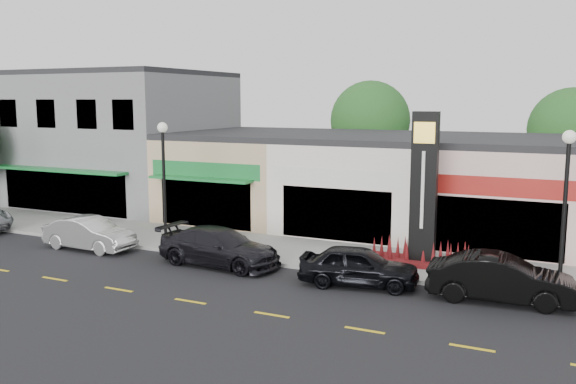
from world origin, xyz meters
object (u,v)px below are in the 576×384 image
Objects in this scene: car_black_conv at (501,279)px; car_dark_sedan at (219,247)px; lamp_west_near at (164,172)px; car_white_van at (89,234)px; pylon_sign at (423,212)px; car_black_sedan at (359,266)px; lamp_east_near at (565,196)px.

car_dark_sedan is at bearing 86.44° from car_black_conv.
lamp_west_near is 1.26× the size of car_white_van.
car_black_conv is (3.26, -2.87, -1.50)m from pylon_sign.
car_white_van is at bearing -167.40° from pylon_sign.
car_dark_sedan is 1.22× the size of car_black_sedan.
car_black_conv is at bearing -95.17° from car_black_sedan.
car_black_sedan is at bearing -9.03° from lamp_west_near.
pylon_sign is at bearing 161.25° from lamp_east_near.
car_white_van is 0.84× the size of car_dark_sedan.
lamp_west_near is at bearing -63.29° from car_white_van.
car_dark_sedan reaches higher than car_black_sedan.
lamp_west_near is 4.37m from car_white_van.
pylon_sign is 1.41× the size of car_black_sedan.
car_black_sedan is 0.90× the size of car_black_conv.
lamp_east_near is 7.24m from car_black_sedan.
car_black_conv is at bearing -41.36° from pylon_sign.
car_white_van is 1.02× the size of car_black_sedan.
car_dark_sedan is (-12.45, -1.27, -2.72)m from lamp_east_near.
car_black_sedan is at bearing -88.22° from car_dark_sedan.
lamp_east_near is 1.29× the size of car_black_sedan.
car_dark_sedan is 1.10× the size of car_black_conv.
pylon_sign is at bearing -75.98° from car_white_van.
lamp_west_near is 1.29× the size of car_black_sedan.
car_black_sedan is (5.93, -0.24, -0.03)m from car_dark_sedan.
car_black_sedan is at bearing 89.94° from car_black_conv.
lamp_east_near reaches higher than car_black_sedan.
car_black_sedan is at bearing -167.00° from lamp_east_near.
car_dark_sedan reaches higher than car_white_van.
car_white_van is 6.61m from car_dark_sedan.
lamp_west_near is at bearing 74.40° from car_dark_sedan.
car_black_conv is (14.26, -1.17, -2.70)m from lamp_west_near.
lamp_west_near is at bearing -171.23° from pylon_sign.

